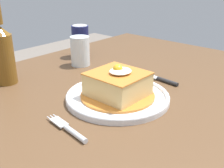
{
  "coord_description": "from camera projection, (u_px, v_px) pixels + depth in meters",
  "views": [
    {
      "loc": [
        -0.5,
        -0.5,
        1.08
      ],
      "look_at": [
        0.03,
        -0.04,
        0.79
      ],
      "focal_mm": 45.08,
      "sensor_mm": 36.0,
      "label": 1
    }
  ],
  "objects": [
    {
      "name": "knife",
      "position": [
        161.0,
        79.0,
        0.88
      ],
      "size": [
        0.03,
        0.17,
        0.01
      ],
      "color": "#262628",
      "rests_on": "dining_table"
    },
    {
      "name": "drinking_glass",
      "position": [
        80.0,
        53.0,
        1.01
      ],
      "size": [
        0.07,
        0.07,
        0.1
      ],
      "color": "gold",
      "rests_on": "dining_table"
    },
    {
      "name": "beer_bottle_amber",
      "position": [
        3.0,
        52.0,
        0.83
      ],
      "size": [
        0.06,
        0.06,
        0.27
      ],
      "color": "brown",
      "rests_on": "dining_table"
    },
    {
      "name": "soda_can",
      "position": [
        80.0,
        41.0,
        1.1
      ],
      "size": [
        0.07,
        0.07,
        0.12
      ],
      "color": "#191E51",
      "rests_on": "dining_table"
    },
    {
      "name": "main_plate",
      "position": [
        118.0,
        97.0,
        0.75
      ],
      "size": [
        0.28,
        0.28,
        0.02
      ],
      "color": "white",
      "rests_on": "dining_table"
    },
    {
      "name": "fork",
      "position": [
        70.0,
        130.0,
        0.61
      ],
      "size": [
        0.03,
        0.14,
        0.01
      ],
      "color": "silver",
      "rests_on": "dining_table"
    },
    {
      "name": "dining_table",
      "position": [
        95.0,
        128.0,
        0.82
      ],
      "size": [
        1.38,
        0.87,
        0.75
      ],
      "color": "brown",
      "rests_on": "ground_plane"
    },
    {
      "name": "sandwich_meal",
      "position": [
        118.0,
        85.0,
        0.74
      ],
      "size": [
        0.2,
        0.2,
        0.09
      ],
      "color": "orange",
      "rests_on": "main_plate"
    }
  ]
}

